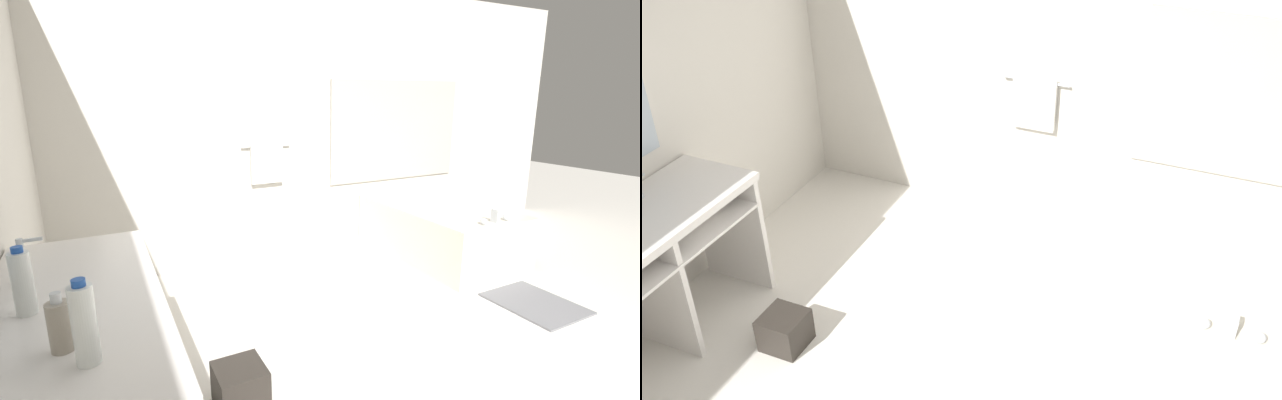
# 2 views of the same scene
# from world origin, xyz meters

# --- Properties ---
(wall_back_with_blinds) EXTENTS (7.40, 0.13, 2.70)m
(wall_back_with_blinds) POSITION_xyz_m (0.04, 2.23, 1.34)
(wall_back_with_blinds) COLOR silver
(wall_back_with_blinds) RESTS_ON ground_plane
(vanity_counter) EXTENTS (0.59, 1.47, 0.91)m
(vanity_counter) POSITION_xyz_m (-1.89, -0.07, 0.67)
(vanity_counter) COLOR white
(vanity_counter) RESTS_ON ground_plane
(bathtub) EXTENTS (0.94, 1.56, 0.65)m
(bathtub) POSITION_xyz_m (1.28, 1.41, 0.29)
(bathtub) COLOR silver
(bathtub) RESTS_ON ground_plane
(waste_bin) EXTENTS (0.26, 0.26, 0.23)m
(waste_bin) POSITION_xyz_m (-1.22, 0.20, 0.11)
(waste_bin) COLOR #2D2823
(waste_bin) RESTS_ON ground_plane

